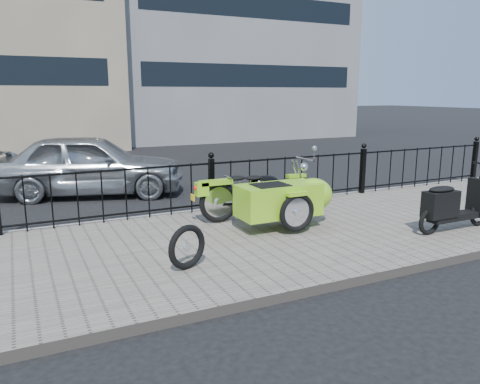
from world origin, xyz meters
name	(u,v)px	position (x,y,z in m)	size (l,w,h in m)	color
ground	(243,235)	(0.00, 0.00, 0.00)	(120.00, 120.00, 0.00)	black
sidewalk	(258,240)	(0.00, -0.50, 0.06)	(30.00, 3.80, 0.12)	#6B625A
curb	(209,212)	(0.00, 1.44, 0.06)	(30.00, 0.10, 0.12)	gray
iron_fence	(211,185)	(0.00, 1.30, 0.59)	(14.11, 0.11, 1.08)	black
motorcycle_sidecar	(283,197)	(0.67, -0.12, 0.59)	(2.28, 1.48, 0.98)	black
scooter	(452,206)	(2.85, -1.54, 0.52)	(1.53, 0.45, 1.04)	black
spare_tire	(187,247)	(-1.39, -1.28, 0.40)	(0.56, 0.56, 0.08)	black
sedan_car	(90,165)	(-1.71, 4.19, 0.69)	(1.63, 4.05, 1.38)	#ACAFB3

